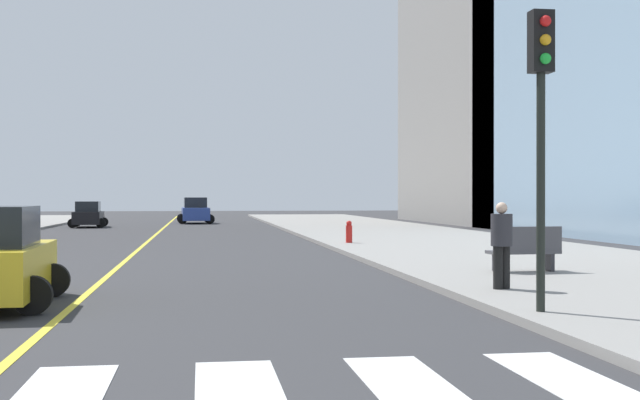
{
  "coord_description": "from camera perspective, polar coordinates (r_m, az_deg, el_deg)",
  "views": [
    {
      "loc": [
        2.3,
        -3.85,
        2.01
      ],
      "look_at": [
        7.28,
        29.7,
        1.86
      ],
      "focal_mm": 45.53,
      "sensor_mm": 36.0,
      "label": 1
    }
  ],
  "objects": [
    {
      "name": "pedestrian_waiting_east",
      "position": [
        16.71,
        12.65,
        -2.84
      ],
      "size": [
        0.43,
        0.43,
        1.74
      ],
      "rotation": [
        0.0,
        0.0,
        0.34
      ],
      "color": "black",
      "rests_on": "sidewalk_kerb_east"
    },
    {
      "name": "lane_divider_paint",
      "position": [
        43.95,
        -11.43,
        -2.37
      ],
      "size": [
        0.16,
        80.0,
        0.01
      ],
      "primitive_type": "cube",
      "color": "yellow",
      "rests_on": "ground"
    },
    {
      "name": "park_bench",
      "position": [
        20.7,
        14.2,
        -3.42
      ],
      "size": [
        1.83,
        0.67,
        1.12
      ],
      "rotation": [
        0.0,
        0.0,
        1.63
      ],
      "color": "#47474C",
      "rests_on": "sidewalk_kerb_east"
    },
    {
      "name": "fire_hydrant",
      "position": [
        32.6,
        2.06,
        -2.27
      ],
      "size": [
        0.26,
        0.26,
        0.89
      ],
      "color": "red",
      "rests_on": "sidewalk_kerb_east"
    },
    {
      "name": "parking_garage_concrete",
      "position": [
        65.11,
        15.87,
        7.36
      ],
      "size": [
        18.0,
        24.0,
        20.17
      ],
      "primitive_type": "cube",
      "color": "gray",
      "rests_on": "ground"
    },
    {
      "name": "car_black_third",
      "position": [
        54.98,
        -15.97,
        -1.03
      ],
      "size": [
        2.45,
        3.84,
        1.69
      ],
      "rotation": [
        0.0,
        0.0,
        0.04
      ],
      "color": "black",
      "rests_on": "ground"
    },
    {
      "name": "car_blue_second",
      "position": [
        61.34,
        -8.75,
        -0.79
      ],
      "size": [
        2.83,
        4.42,
        1.94
      ],
      "rotation": [
        0.0,
        0.0,
        3.18
      ],
      "color": "#2D479E",
      "rests_on": "ground"
    },
    {
      "name": "traffic_light_near_corner",
      "position": [
        13.64,
        15.29,
        6.77
      ],
      "size": [
        0.36,
        0.41,
        4.86
      ],
      "rotation": [
        0.0,
        0.0,
        3.14
      ],
      "color": "black",
      "rests_on": "sidewalk_kerb_east"
    },
    {
      "name": "sidewalk_kerb_east",
      "position": [
        25.89,
        14.1,
        -4.04
      ],
      "size": [
        10.0,
        120.0,
        0.15
      ],
      "primitive_type": "cube",
      "color": "gray",
      "rests_on": "ground"
    }
  ]
}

